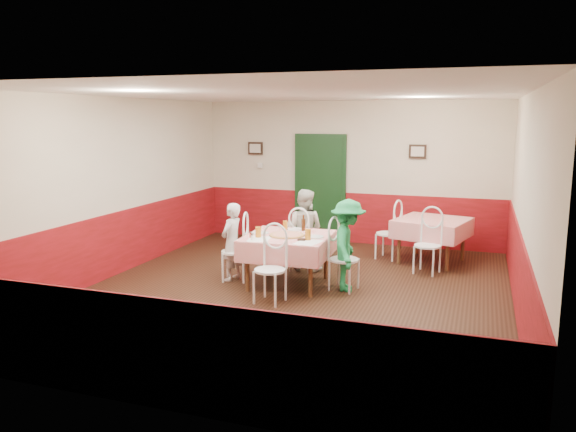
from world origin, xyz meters
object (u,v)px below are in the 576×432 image
(glass_b, at_px, (308,235))
(beer_bottle, at_px, (303,224))
(diner_far, at_px, (304,230))
(glass_a, at_px, (258,232))
(chair_far, at_px, (303,243))
(pizza, at_px, (287,235))
(main_table, at_px, (288,260))
(chair_near, at_px, (270,270))
(chair_left, at_px, (235,252))
(diner_right, at_px, (348,245))
(second_table, at_px, (431,241))
(diner_left, at_px, (232,242))
(glass_c, at_px, (285,225))
(wallet, at_px, (302,240))
(chair_second_b, at_px, (428,246))
(chair_right, at_px, (344,260))
(chair_second_a, at_px, (388,234))

(glass_b, bearing_deg, beer_bottle, 113.02)
(diner_far, bearing_deg, glass_a, 77.68)
(chair_far, bearing_deg, pizza, 97.50)
(main_table, height_order, pizza, pizza)
(chair_far, relative_size, chair_near, 1.00)
(main_table, xyz_separation_m, chair_left, (-0.85, -0.03, 0.08))
(main_table, bearing_deg, diner_right, 2.32)
(chair_far, relative_size, glass_a, 5.82)
(second_table, xyz_separation_m, chair_left, (-2.76, -2.12, 0.08))
(diner_right, bearing_deg, diner_left, 81.04)
(chair_near, bearing_deg, diner_right, 51.63)
(glass_a, bearing_deg, main_table, 37.98)
(chair_left, height_order, beer_bottle, beer_bottle)
(chair_near, height_order, diner_left, diner_left)
(glass_a, bearing_deg, glass_c, 75.09)
(chair_left, distance_m, wallet, 1.21)
(chair_second_b, relative_size, beer_bottle, 4.01)
(main_table, height_order, second_table, same)
(wallet, bearing_deg, diner_left, 166.92)
(chair_right, relative_size, glass_a, 5.82)
(chair_second_a, bearing_deg, chair_left, -28.92)
(chair_near, xyz_separation_m, diner_left, (-0.93, 0.81, 0.15))
(main_table, relative_size, chair_second_b, 1.36)
(main_table, xyz_separation_m, diner_left, (-0.90, -0.04, 0.23))
(second_table, relative_size, diner_right, 0.84)
(chair_second_a, bearing_deg, chair_far, -29.45)
(glass_a, height_order, diner_right, diner_right)
(second_table, xyz_separation_m, diner_left, (-2.81, -2.12, 0.23))
(beer_bottle, bearing_deg, glass_a, -124.80)
(glass_a, relative_size, glass_c, 1.13)
(chair_far, height_order, diner_left, diner_left)
(chair_far, relative_size, beer_bottle, 4.01)
(pizza, xyz_separation_m, diner_right, (0.90, 0.09, -0.11))
(chair_second_b, distance_m, diner_left, 3.13)
(chair_second_b, bearing_deg, wallet, -120.65)
(pizza, height_order, beer_bottle, beer_bottle)
(chair_second_b, bearing_deg, diner_left, -139.45)
(chair_second_a, xyz_separation_m, diner_far, (-1.19, -1.19, 0.22))
(chair_second_a, distance_m, glass_b, 2.46)
(chair_right, relative_size, chair_second_b, 1.00)
(second_table, height_order, chair_left, chair_left)
(chair_second_b, relative_size, diner_left, 0.75)
(wallet, bearing_deg, beer_bottle, 103.35)
(chair_near, bearing_deg, chair_second_a, 75.01)
(chair_near, bearing_deg, pizza, 98.38)
(main_table, distance_m, chair_near, 0.85)
(second_table, relative_size, wallet, 10.18)
(glass_b, xyz_separation_m, wallet, (-0.08, -0.05, -0.07))
(chair_near, height_order, chair_second_a, same)
(chair_left, height_order, chair_near, same)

